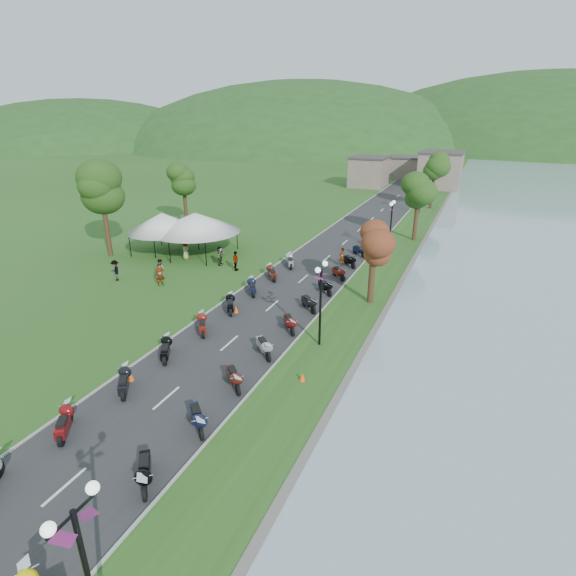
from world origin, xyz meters
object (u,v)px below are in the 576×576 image
at_px(pedestrian_a, 161,285).
at_px(pedestrian_c, 117,280).
at_px(pedestrian_b, 162,278).
at_px(vendor_tent_main, 196,233).

distance_m(pedestrian_a, pedestrian_c, 4.11).
bearing_deg(pedestrian_c, pedestrian_a, 45.77).
distance_m(pedestrian_a, pedestrian_b, 1.65).
bearing_deg(pedestrian_a, pedestrian_c, 143.04).
xyz_separation_m(vendor_tent_main, pedestrian_b, (1.20, -7.10, -2.00)).
relative_size(vendor_tent_main, pedestrian_a, 3.17).
height_order(vendor_tent_main, pedestrian_c, vendor_tent_main).
bearing_deg(pedestrian_c, vendor_tent_main, 116.82).
relative_size(pedestrian_b, pedestrian_c, 0.98).
bearing_deg(pedestrian_c, pedestrian_b, 69.33).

